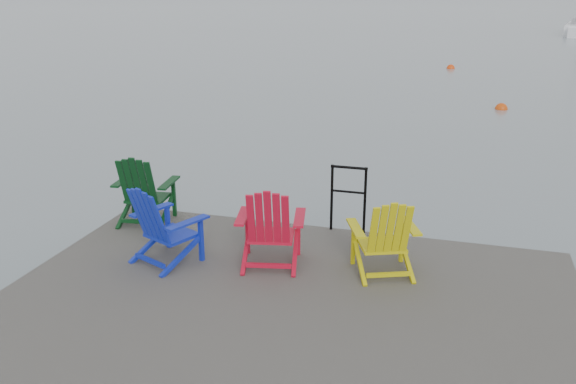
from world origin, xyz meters
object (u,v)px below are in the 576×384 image
(chair_yellow, at_px, (385,236))
(chair_green, at_px, (143,189))
(buoy_b, at_px, (451,69))
(handrail, at_px, (348,192))
(chair_blue, at_px, (162,224))
(chair_red, at_px, (270,226))
(buoy_a, at_px, (501,109))

(chair_yellow, bearing_deg, chair_green, 146.59)
(chair_green, xyz_separation_m, buoy_b, (3.33, 22.20, -0.99))
(chair_yellow, bearing_deg, handrail, 96.90)
(chair_green, distance_m, chair_blue, 1.36)
(chair_yellow, bearing_deg, buoy_b, 67.84)
(chair_red, relative_size, buoy_b, 2.63)
(chair_red, bearing_deg, chair_yellow, -5.88)
(handrail, height_order, chair_yellow, chair_yellow)
(chair_blue, height_order, buoy_a, chair_blue)
(buoy_a, relative_size, buoy_b, 1.03)
(chair_green, xyz_separation_m, buoy_a, (5.18, 12.65, -0.99))
(handrail, bearing_deg, chair_red, -117.28)
(handrail, distance_m, chair_red, 1.44)
(chair_blue, relative_size, chair_yellow, 1.04)
(handrail, bearing_deg, chair_green, -170.06)
(chair_green, distance_m, buoy_a, 13.71)
(chair_yellow, height_order, buoy_a, chair_yellow)
(handrail, relative_size, buoy_a, 2.35)
(buoy_a, bearing_deg, chair_red, -103.04)
(chair_blue, bearing_deg, buoy_b, 107.57)
(chair_yellow, xyz_separation_m, buoy_b, (-0.03, 22.87, -0.97))
(chair_red, distance_m, buoy_b, 23.06)
(chair_green, distance_m, chair_red, 2.21)
(chair_blue, bearing_deg, chair_yellow, 32.92)
(chair_blue, distance_m, buoy_a, 14.43)
(handrail, distance_m, buoy_a, 12.46)
(chair_red, xyz_separation_m, buoy_a, (3.12, 13.46, -0.99))
(handrail, bearing_deg, chair_blue, -140.54)
(chair_blue, height_order, chair_red, chair_red)
(chair_green, bearing_deg, handrail, 3.12)
(chair_green, distance_m, chair_yellow, 3.42)
(chair_blue, height_order, chair_yellow, chair_blue)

